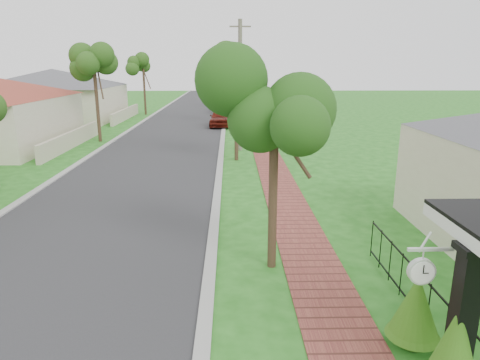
# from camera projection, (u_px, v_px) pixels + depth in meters

# --- Properties ---
(ground) EXTENTS (160.00, 160.00, 0.00)m
(ground) POSITION_uv_depth(u_px,v_px,m) (164.00, 358.00, 7.44)
(ground) COLOR #1F6117
(ground) RESTS_ON ground
(road) EXTENTS (7.00, 120.00, 0.02)m
(road) POSITION_uv_depth(u_px,v_px,m) (164.00, 147.00, 26.68)
(road) COLOR #28282B
(road) RESTS_ON ground
(kerb_right) EXTENTS (0.30, 120.00, 0.10)m
(kerb_right) POSITION_uv_depth(u_px,v_px,m) (222.00, 146.00, 26.76)
(kerb_right) COLOR #9E9E99
(kerb_right) RESTS_ON ground
(kerb_left) EXTENTS (0.30, 120.00, 0.10)m
(kerb_left) POSITION_uv_depth(u_px,v_px,m) (105.00, 147.00, 26.60)
(kerb_left) COLOR #9E9E99
(kerb_left) RESTS_ON ground
(sidewalk) EXTENTS (1.50, 120.00, 0.03)m
(sidewalk) POSITION_uv_depth(u_px,v_px,m) (263.00, 146.00, 26.82)
(sidewalk) COLOR #94493B
(sidewalk) RESTS_ON ground
(porch_post) EXTENTS (0.48, 0.48, 2.52)m
(porch_post) POSITION_uv_depth(u_px,v_px,m) (461.00, 333.00, 6.29)
(porch_post) COLOR black
(porch_post) RESTS_ON ground
(picket_fence) EXTENTS (0.03, 8.02, 1.00)m
(picket_fence) POSITION_uv_depth(u_px,v_px,m) (446.00, 327.00, 7.41)
(picket_fence) COLOR black
(picket_fence) RESTS_ON ground
(street_trees) EXTENTS (10.70, 37.65, 5.89)m
(street_trees) POSITION_uv_depth(u_px,v_px,m) (176.00, 70.00, 32.11)
(street_trees) COLOR #382619
(street_trees) RESTS_ON ground
(far_house_grey) EXTENTS (15.56, 15.56, 4.60)m
(far_house_grey) POSITION_uv_depth(u_px,v_px,m) (55.00, 94.00, 39.32)
(far_house_grey) COLOR beige
(far_house_grey) RESTS_ON ground
(parked_car_red) EXTENTS (1.89, 4.31, 1.44)m
(parked_car_red) POSITION_uv_depth(u_px,v_px,m) (221.00, 118.00, 35.28)
(parked_car_red) COLOR #5F170E
(parked_car_red) RESTS_ON ground
(parked_car_white) EXTENTS (2.33, 4.67, 1.47)m
(parked_car_white) POSITION_uv_depth(u_px,v_px,m) (223.00, 105.00, 45.97)
(parked_car_white) COLOR silver
(parked_car_white) RESTS_ON ground
(near_tree) EXTENTS (2.01, 2.01, 5.15)m
(near_tree) POSITION_uv_depth(u_px,v_px,m) (275.00, 103.00, 9.78)
(near_tree) COLOR #382619
(near_tree) RESTS_ON ground
(utility_pole) EXTENTS (1.20, 0.24, 7.40)m
(utility_pole) POSITION_uv_depth(u_px,v_px,m) (240.00, 86.00, 24.60)
(utility_pole) COLOR #6D6555
(utility_pole) RESTS_ON ground
(station_clock) EXTENTS (0.70, 0.13, 0.59)m
(station_clock) POSITION_uv_depth(u_px,v_px,m) (422.00, 269.00, 6.45)
(station_clock) COLOR silver
(station_clock) RESTS_ON ground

